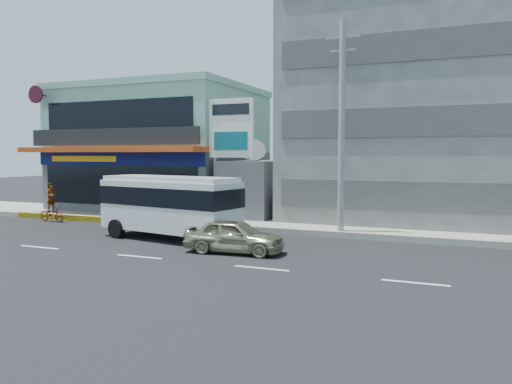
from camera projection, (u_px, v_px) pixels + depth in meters
ground at (139, 257)px, 18.87m from camera, size 120.00×120.00×0.00m
sidewalk at (331, 227)px, 25.68m from camera, size 70.00×5.00×0.30m
shop_building at (163, 153)px, 34.47m from camera, size 12.40×11.70×8.00m
concrete_building at (442, 99)px, 28.31m from camera, size 16.00×12.00×14.00m
gap_structure at (259, 190)px, 29.78m from camera, size 3.00×6.00×3.50m
satellite_dish at (253, 159)px, 28.72m from camera, size 1.50×1.50×0.15m
billboard at (231, 135)px, 27.16m from camera, size 2.60×0.18×6.90m
utility_pole_near at (342, 127)px, 22.99m from camera, size 1.60×0.30×10.00m
minibus at (169, 202)px, 22.59m from camera, size 7.15×3.43×2.87m
sedan at (234, 236)px, 19.59m from camera, size 4.05×1.86×1.35m
motorcycle_rider at (52, 209)px, 28.66m from camera, size 1.80×0.72×2.26m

